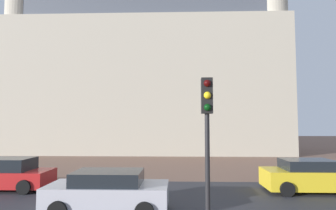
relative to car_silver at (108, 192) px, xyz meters
The scene contains 7 objects.
ground_plane 3.46m from the car_silver, 43.84° to the left, with size 120.00×120.00×0.00m, color brown.
street_asphalt_strip 3.02m from the car_silver, 33.61° to the left, with size 120.00×7.39×0.00m, color #2D2D33.
landmark_building 24.31m from the car_silver, 93.16° to the left, with size 30.08×12.43×32.74m.
car_silver is the anchor object (origin of this frame).
car_red 6.63m from the car_silver, 150.62° to the left, with size 4.24×2.01×1.49m.
car_yellow 9.15m from the car_silver, 20.81° to the left, with size 4.00×2.04×1.48m.
traffic_light_pole 5.01m from the car_silver, 43.39° to the right, with size 0.28×0.34×4.30m.
Camera 1 is at (0.03, -2.37, 3.15)m, focal length 29.64 mm.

